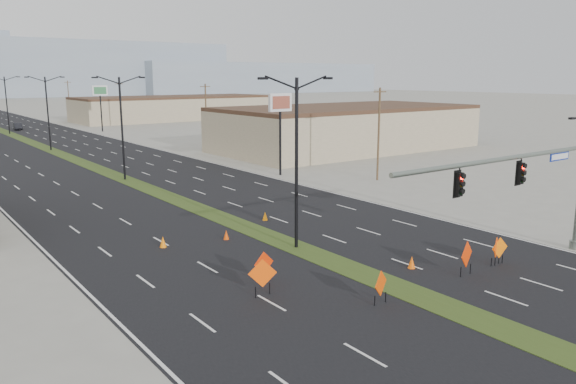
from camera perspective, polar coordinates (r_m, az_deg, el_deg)
ground at (r=25.84m, az=17.57°, el=-11.82°), size 600.00×600.00×0.00m
road_surface at (r=115.68m, az=-26.78°, el=5.45°), size 25.00×400.00×0.02m
median_strip at (r=115.68m, az=-26.78°, el=5.45°), size 2.00×400.00×0.04m
building_se_near at (r=79.70m, az=5.92°, el=6.35°), size 36.00×18.00×5.50m
building_se_far at (r=136.52m, az=-11.66°, el=8.27°), size 44.00×16.00×5.00m
mesa_center at (r=319.20m, az=-26.32°, el=11.21°), size 220.00×50.00×28.00m
mesa_east at (r=363.29m, az=-3.28°, el=11.50°), size 160.00×50.00×18.00m
signal_mast at (r=32.56m, az=24.16°, el=1.33°), size 16.30×0.60×8.00m
streetlight_0 at (r=32.52m, az=0.87°, el=3.47°), size 5.15×0.24×10.02m
streetlight_1 at (r=57.21m, az=-16.53°, el=6.55°), size 5.15×0.24×10.02m
streetlight_2 at (r=84.01m, az=-23.23°, el=7.58°), size 5.15×0.24×10.02m
streetlight_3 at (r=111.40m, az=-26.67°, el=8.07°), size 5.15×0.24×10.02m
utility_pole_0 at (r=55.51m, az=9.20°, el=5.96°), size 1.60×0.20×9.00m
utility_pole_1 at (r=83.70m, az=-8.33°, el=7.87°), size 1.60×0.20×9.00m
utility_pole_2 at (r=115.67m, az=-16.68°, el=8.53°), size 1.60×0.20×9.00m
utility_pole_3 at (r=149.01m, az=-21.38°, el=8.82°), size 1.60×0.20×9.00m
car_mid at (r=119.34m, az=-25.76°, el=6.01°), size 1.84×4.09×1.30m
construction_sign_0 at (r=26.26m, az=-2.61°, el=-8.37°), size 1.25×0.60×1.81m
construction_sign_1 at (r=25.73m, az=9.40°, el=-9.28°), size 1.13×0.46×1.58m
construction_sign_2 at (r=28.09m, az=-2.47°, el=-7.34°), size 1.17×0.10×1.56m
construction_sign_3 at (r=32.62m, az=20.70°, el=-5.42°), size 1.15×0.20×1.54m
construction_sign_4 at (r=30.23m, az=17.69°, el=-6.17°), size 1.34×0.41×1.83m
construction_sign_5 at (r=32.44m, az=20.39°, el=-5.44°), size 1.09×0.53×1.58m
cone_0 at (r=30.82m, az=12.45°, el=-7.00°), size 0.43×0.43×0.67m
cone_1 at (r=35.48m, az=-6.29°, el=-4.35°), size 0.42×0.42×0.61m
cone_2 at (r=39.92m, az=-2.35°, el=-2.46°), size 0.43×0.43×0.63m
cone_3 at (r=34.49m, az=-12.59°, el=-4.98°), size 0.47×0.47×0.69m
pole_sign_east_near at (r=57.53m, az=-0.79°, el=8.39°), size 2.74×0.49×8.38m
pole_sign_east_far at (r=109.91m, az=-18.55°, el=9.38°), size 2.77×0.65×8.42m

